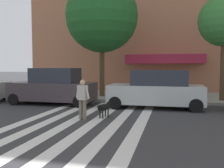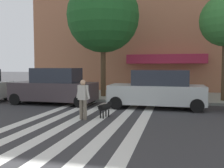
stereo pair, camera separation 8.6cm
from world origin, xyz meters
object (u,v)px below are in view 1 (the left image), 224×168
object	(u,v)px
street_tree_nearest	(102,16)
street_tree_middle	(224,21)
parked_car_third_in_line	(156,90)
dog_on_leash	(105,107)
parked_car_behind_first	(53,87)
pedestrian_dog_walker	(83,97)

from	to	relation	value
street_tree_nearest	street_tree_middle	xyz separation A→B (m)	(7.59, -0.38, -0.69)
parked_car_third_in_line	street_tree_middle	size ratio (longest dim) A/B	0.78
street_tree_nearest	dog_on_leash	distance (m)	8.23
parked_car_third_in_line	street_tree_nearest	bearing A→B (deg)	139.99
parked_car_third_in_line	street_tree_middle	bearing A→B (deg)	37.47
street_tree_middle	street_tree_nearest	bearing A→B (deg)	177.16
parked_car_behind_first	dog_on_leash	xyz separation A→B (m)	(3.85, -2.95, -0.54)
street_tree_nearest	dog_on_leash	bearing A→B (deg)	-73.32
parked_car_behind_first	street_tree_nearest	distance (m)	5.93
parked_car_third_in_line	dog_on_leash	xyz separation A→B (m)	(-2.00, -2.95, -0.52)
street_tree_nearest	parked_car_behind_first	bearing A→B (deg)	-121.69
parked_car_third_in_line	dog_on_leash	size ratio (longest dim) A/B	5.02
pedestrian_dog_walker	dog_on_leash	size ratio (longest dim) A/B	1.68
street_tree_middle	dog_on_leash	xyz separation A→B (m)	(-5.73, -5.82, -4.39)
dog_on_leash	parked_car_third_in_line	bearing A→B (deg)	55.88
pedestrian_dog_walker	parked_car_third_in_line	bearing A→B (deg)	52.53
street_tree_middle	pedestrian_dog_walker	world-z (taller)	street_tree_middle
street_tree_nearest	pedestrian_dog_walker	size ratio (longest dim) A/B	4.77
parked_car_third_in_line	pedestrian_dog_walker	world-z (taller)	parked_car_third_in_line
parked_car_behind_first	street_tree_nearest	size ratio (longest dim) A/B	0.62
parked_car_behind_first	street_tree_middle	distance (m)	10.72
parked_car_behind_first	street_tree_middle	xyz separation A→B (m)	(9.59, 2.86, 3.85)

